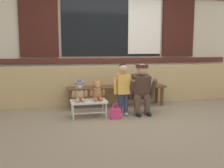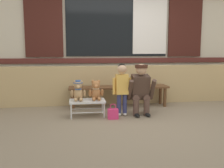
{
  "view_description": "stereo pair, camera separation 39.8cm",
  "coord_description": "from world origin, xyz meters",
  "px_view_note": "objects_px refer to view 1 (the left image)",
  "views": [
    {
      "loc": [
        -1.41,
        -3.98,
        1.2
      ],
      "look_at": [
        -0.31,
        0.63,
        0.55
      ],
      "focal_mm": 39.95,
      "sensor_mm": 36.0,
      "label": 1
    },
    {
      "loc": [
        -1.02,
        -4.06,
        1.2
      ],
      "look_at": [
        -0.31,
        0.63,
        0.55
      ],
      "focal_mm": 39.95,
      "sensor_mm": 36.0,
      "label": 2
    }
  ],
  "objects_px": {
    "handbag_on_ground": "(115,113)",
    "adult_crouching": "(141,89)",
    "wooden_bench_long": "(117,89)",
    "teddy_bear_plain": "(97,91)",
    "teddy_bear_with_hat": "(80,91)",
    "small_display_bench": "(89,102)",
    "child_standing": "(123,83)"
  },
  "relations": [
    {
      "from": "wooden_bench_long",
      "to": "small_display_bench",
      "type": "distance_m",
      "value": 0.98
    },
    {
      "from": "teddy_bear_with_hat",
      "to": "teddy_bear_plain",
      "type": "distance_m",
      "value": 0.32
    },
    {
      "from": "adult_crouching",
      "to": "small_display_bench",
      "type": "bearing_deg",
      "value": 178.93
    },
    {
      "from": "small_display_bench",
      "to": "teddy_bear_plain",
      "type": "relative_size",
      "value": 1.76
    },
    {
      "from": "child_standing",
      "to": "adult_crouching",
      "type": "bearing_deg",
      "value": 1.76
    },
    {
      "from": "teddy_bear_with_hat",
      "to": "teddy_bear_plain",
      "type": "xyz_separation_m",
      "value": [
        0.32,
        -0.0,
        -0.01
      ]
    },
    {
      "from": "adult_crouching",
      "to": "teddy_bear_plain",
      "type": "bearing_deg",
      "value": 178.62
    },
    {
      "from": "teddy_bear_plain",
      "to": "adult_crouching",
      "type": "xyz_separation_m",
      "value": [
        0.83,
        -0.02,
        0.02
      ]
    },
    {
      "from": "teddy_bear_plain",
      "to": "child_standing",
      "type": "xyz_separation_m",
      "value": [
        0.47,
        -0.03,
        0.13
      ]
    },
    {
      "from": "teddy_bear_with_hat",
      "to": "handbag_on_ground",
      "type": "relative_size",
      "value": 1.34
    },
    {
      "from": "wooden_bench_long",
      "to": "teddy_bear_with_hat",
      "type": "bearing_deg",
      "value": -141.94
    },
    {
      "from": "wooden_bench_long",
      "to": "child_standing",
      "type": "bearing_deg",
      "value": -95.69
    },
    {
      "from": "teddy_bear_with_hat",
      "to": "child_standing",
      "type": "relative_size",
      "value": 0.38
    },
    {
      "from": "adult_crouching",
      "to": "handbag_on_ground",
      "type": "height_order",
      "value": "adult_crouching"
    },
    {
      "from": "handbag_on_ground",
      "to": "adult_crouching",
      "type": "bearing_deg",
      "value": 21.98
    },
    {
      "from": "wooden_bench_long",
      "to": "handbag_on_ground",
      "type": "distance_m",
      "value": 1.0
    },
    {
      "from": "child_standing",
      "to": "handbag_on_ground",
      "type": "height_order",
      "value": "child_standing"
    },
    {
      "from": "adult_crouching",
      "to": "handbag_on_ground",
      "type": "relative_size",
      "value": 3.49
    },
    {
      "from": "wooden_bench_long",
      "to": "teddy_bear_plain",
      "type": "bearing_deg",
      "value": -128.74
    },
    {
      "from": "small_display_bench",
      "to": "child_standing",
      "type": "distance_m",
      "value": 0.71
    },
    {
      "from": "small_display_bench",
      "to": "teddy_bear_plain",
      "type": "xyz_separation_m",
      "value": [
        0.16,
        0.0,
        0.2
      ]
    },
    {
      "from": "small_display_bench",
      "to": "child_standing",
      "type": "xyz_separation_m",
      "value": [
        0.63,
        -0.03,
        0.33
      ]
    },
    {
      "from": "wooden_bench_long",
      "to": "handbag_on_ground",
      "type": "height_order",
      "value": "wooden_bench_long"
    },
    {
      "from": "wooden_bench_long",
      "to": "teddy_bear_with_hat",
      "type": "xyz_separation_m",
      "value": [
        -0.86,
        -0.68,
        0.1
      ]
    },
    {
      "from": "small_display_bench",
      "to": "child_standing",
      "type": "height_order",
      "value": "child_standing"
    },
    {
      "from": "teddy_bear_plain",
      "to": "teddy_bear_with_hat",
      "type": "bearing_deg",
      "value": 179.87
    },
    {
      "from": "small_display_bench",
      "to": "child_standing",
      "type": "relative_size",
      "value": 0.67
    },
    {
      "from": "child_standing",
      "to": "adult_crouching",
      "type": "height_order",
      "value": "child_standing"
    },
    {
      "from": "small_display_bench",
      "to": "child_standing",
      "type": "bearing_deg",
      "value": -2.68
    },
    {
      "from": "teddy_bear_with_hat",
      "to": "child_standing",
      "type": "xyz_separation_m",
      "value": [
        0.79,
        -0.03,
        0.12
      ]
    },
    {
      "from": "adult_crouching",
      "to": "handbag_on_ground",
      "type": "bearing_deg",
      "value": -158.02
    },
    {
      "from": "child_standing",
      "to": "handbag_on_ground",
      "type": "bearing_deg",
      "value": -132.77
    }
  ]
}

